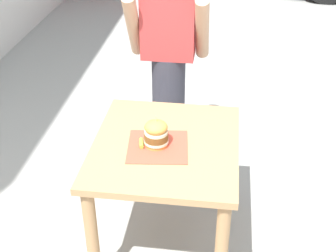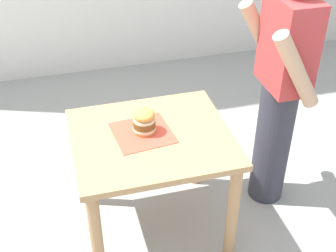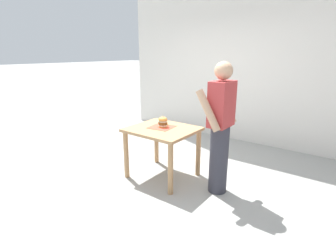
{
  "view_description": "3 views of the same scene",
  "coord_description": "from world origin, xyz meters",
  "px_view_note": "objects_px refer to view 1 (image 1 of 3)",
  "views": [
    {
      "loc": [
        0.3,
        -2.14,
        2.21
      ],
      "look_at": [
        0.0,
        0.1,
        0.79
      ],
      "focal_mm": 50.0,
      "sensor_mm": 36.0,
      "label": 1
    },
    {
      "loc": [
        2.13,
        -0.48,
        2.35
      ],
      "look_at": [
        0.0,
        0.1,
        0.79
      ],
      "focal_mm": 50.0,
      "sensor_mm": 36.0,
      "label": 2
    },
    {
      "loc": [
        2.81,
        2.22,
        1.79
      ],
      "look_at": [
        0.0,
        0.1,
        0.79
      ],
      "focal_mm": 28.0,
      "sensor_mm": 36.0,
      "label": 3
    }
  ],
  "objects_px": {
    "patio_table": "(166,163)",
    "sandwich": "(156,133)",
    "pickle_spear": "(141,143)",
    "diner_across_table": "(169,58)"
  },
  "relations": [
    {
      "from": "patio_table",
      "to": "sandwich",
      "type": "xyz_separation_m",
      "value": [
        -0.05,
        -0.03,
        0.22
      ]
    },
    {
      "from": "patio_table",
      "to": "pickle_spear",
      "type": "bearing_deg",
      "value": -161.57
    },
    {
      "from": "patio_table",
      "to": "pickle_spear",
      "type": "relative_size",
      "value": 11.53
    },
    {
      "from": "pickle_spear",
      "to": "diner_across_table",
      "type": "relative_size",
      "value": 0.05
    },
    {
      "from": "pickle_spear",
      "to": "diner_across_table",
      "type": "bearing_deg",
      "value": 87.76
    },
    {
      "from": "patio_table",
      "to": "diner_across_table",
      "type": "bearing_deg",
      "value": 96.37
    },
    {
      "from": "sandwich",
      "to": "pickle_spear",
      "type": "xyz_separation_m",
      "value": [
        -0.08,
        -0.01,
        -0.06
      ]
    },
    {
      "from": "sandwich",
      "to": "diner_across_table",
      "type": "relative_size",
      "value": 0.11
    },
    {
      "from": "diner_across_table",
      "to": "sandwich",
      "type": "bearing_deg",
      "value": -86.99
    },
    {
      "from": "sandwich",
      "to": "diner_across_table",
      "type": "distance_m",
      "value": 0.88
    }
  ]
}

